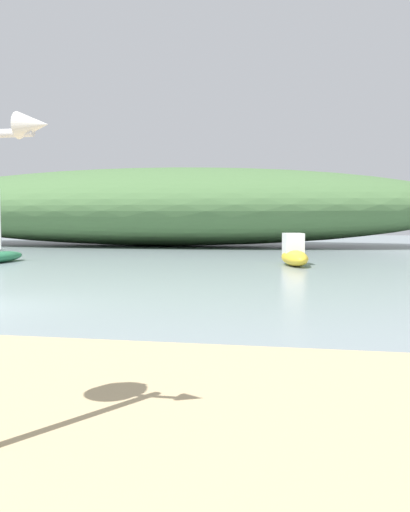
% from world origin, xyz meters
% --- Properties ---
extents(distant_hill, '(46.46, 14.21, 6.03)m').
position_xyz_m(distant_hill, '(-4.05, 30.52, 3.01)').
color(distant_hill, '#476B3D').
rests_on(distant_hill, ground).
extents(sailboat_inner_mooring, '(1.11, 3.50, 3.57)m').
position_xyz_m(sailboat_inner_mooring, '(-6.83, 12.64, 0.28)').
color(sailboat_inner_mooring, '#287A4C').
rests_on(sailboat_inner_mooring, ground).
extents(motorboat_west_reach, '(1.74, 3.33, 1.46)m').
position_xyz_m(motorboat_west_reach, '(7.21, 13.47, 0.53)').
color(motorboat_west_reach, gold).
rests_on(motorboat_west_reach, ground).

